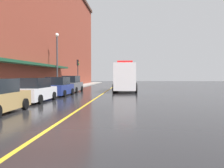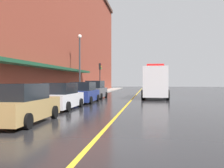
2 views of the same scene
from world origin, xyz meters
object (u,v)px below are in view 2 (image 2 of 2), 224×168
parked_car_1 (62,97)px  street_lamp_left (80,59)px  box_truck (155,83)px  parking_meter_0 (65,91)px  parked_car_0 (23,105)px  parked_car_2 (84,93)px  parked_car_3 (96,90)px  traffic_light_near (100,72)px  parking_meter_1 (39,94)px

parked_car_1 → street_lamp_left: bearing=9.6°
parked_car_1 → box_truck: size_ratio=0.58×
parking_meter_0 → parked_car_0: bearing=-81.9°
parked_car_1 → box_truck: bearing=-27.0°
parked_car_0 → street_lamp_left: size_ratio=0.70×
parked_car_1 → parking_meter_0: (-1.32, 4.77, 0.24)m
parked_car_2 → box_truck: (6.25, 7.13, 0.86)m
box_truck → parked_car_0: bearing=-18.2°
parked_car_0 → parked_car_3: size_ratio=1.07×
parked_car_3 → traffic_light_near: size_ratio=1.06×
parked_car_0 → parking_meter_1: 5.37m
parked_car_0 → box_truck: size_ratio=0.59×
parked_car_3 → traffic_light_near: bearing=9.0°
parked_car_0 → box_truck: 19.22m
parked_car_1 → street_lamp_left: (-1.92, 11.72, 3.58)m
parked_car_2 → parking_meter_1: parked_car_2 is taller
parked_car_2 → parking_meter_0: (-1.48, -0.55, 0.22)m
parked_car_3 → street_lamp_left: bearing=66.7°
traffic_light_near → parked_car_0: bearing=-86.9°
parking_meter_0 → parking_meter_1: 5.32m
parked_car_1 → parked_car_2: 5.33m
parking_meter_1 → box_truck: bearing=59.3°
parked_car_0 → parking_meter_0: (-1.50, 10.48, 0.23)m
parked_car_3 → box_truck: (6.34, 1.64, 0.81)m
parked_car_1 → traffic_light_near: size_ratio=1.11×
parked_car_1 → parked_car_3: size_ratio=1.04×
parked_car_1 → traffic_light_near: traffic_light_near is taller
parked_car_2 → parked_car_3: size_ratio=0.97×
parked_car_2 → parked_car_3: bearing=2.0°
traffic_light_near → parked_car_2: bearing=-84.7°
parked_car_0 → parked_car_2: (-0.02, 11.03, 0.01)m
street_lamp_left → parked_car_3: bearing=-24.5°
parked_car_0 → parking_meter_0: bearing=7.3°
parked_car_1 → traffic_light_near: 20.68m
parked_car_0 → parked_car_3: (-0.11, 16.52, 0.06)m
parked_car_2 → parking_meter_1: size_ratio=3.34×
parked_car_2 → street_lamp_left: 7.61m
box_truck → parking_meter_1: size_ratio=6.21×
parking_meter_1 → street_lamp_left: 12.73m
parked_car_1 → box_truck: 14.04m
traffic_light_near → parked_car_3: bearing=-82.2°
box_truck → parking_meter_0: bearing=-44.5°
parked_car_2 → parked_car_0: bearing=-178.8°
parked_car_1 → parking_meter_0: parked_car_1 is taller
parking_meter_0 → parked_car_2: bearing=20.4°
traffic_light_near → parked_car_1: bearing=-86.5°
parking_meter_0 → parking_meter_1: size_ratio=1.00×
parked_car_1 → street_lamp_left: 12.41m
parking_meter_0 → street_lamp_left: size_ratio=0.19×
box_truck → street_lamp_left: 8.79m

